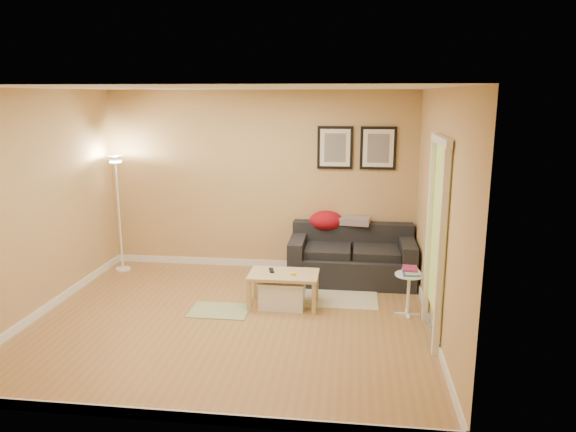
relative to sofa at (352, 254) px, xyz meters
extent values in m
plane|color=olive|center=(-1.36, -1.53, -0.38)|extent=(4.50, 4.50, 0.00)
plane|color=white|center=(-1.36, -1.53, 2.23)|extent=(4.50, 4.50, 0.00)
plane|color=tan|center=(-1.36, 0.47, 0.92)|extent=(4.50, 0.00, 4.50)
plane|color=tan|center=(-1.36, -3.53, 0.92)|extent=(4.50, 0.00, 4.50)
plane|color=tan|center=(-3.61, -1.53, 0.92)|extent=(0.00, 4.00, 4.00)
plane|color=tan|center=(0.89, -1.53, 0.92)|extent=(0.00, 4.00, 4.00)
cube|color=white|center=(-1.36, 0.46, -0.33)|extent=(4.50, 0.02, 0.10)
cube|color=white|center=(-1.36, -3.52, -0.33)|extent=(4.50, 0.02, 0.10)
cube|color=white|center=(-3.60, -1.53, -0.33)|extent=(0.02, 4.00, 0.10)
cube|color=white|center=(0.88, -1.53, -0.33)|extent=(0.02, 4.00, 0.10)
cube|color=#BFBA98|center=(-0.29, -0.64, -0.37)|extent=(1.25, 0.85, 0.01)
cube|color=#668C4C|center=(-1.55, -1.29, -0.37)|extent=(0.70, 0.50, 0.01)
cube|color=black|center=(-0.97, -0.97, 0.05)|extent=(0.09, 0.17, 0.02)
cylinder|color=yellow|center=(-0.69, -1.08, 0.06)|extent=(0.07, 0.07, 0.03)
camera|label=1|loc=(0.00, -7.19, 2.16)|focal=33.62mm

